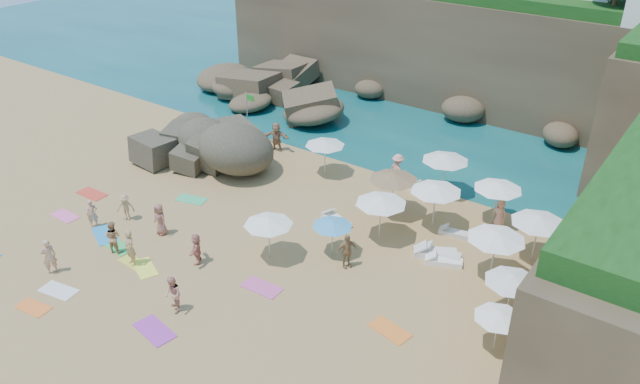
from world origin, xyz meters
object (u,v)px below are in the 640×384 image
Objects in this scene: lounger_0 at (440,254)px; person_stand_6 at (49,256)px; flag_pole at (248,111)px; person_stand_0 at (92,214)px; parasol_0 at (325,143)px; parasol_1 at (436,188)px; rock_outcrop at (201,162)px; person_stand_3 at (347,251)px; parasol_2 at (498,186)px; person_stand_5 at (276,137)px; person_stand_2 at (398,170)px; person_stand_4 at (500,213)px; person_stand_1 at (113,237)px.

lounger_0 is 18.29m from person_stand_6.
flag_pole is 12.78m from person_stand_0.
parasol_1 reaches higher than parasol_0.
rock_outcrop is 14.20m from person_stand_3.
parasol_2 is 1.24× the size of lounger_0.
person_stand_3 is 0.91× the size of person_stand_5.
person_stand_3 is at bearing -106.76° from parasol_1.
parasol_1 reaches higher than person_stand_2.
person_stand_5 is at bearing 83.90° from person_stand_3.
rock_outcrop is at bearing -150.65° from person_stand_4.
parasol_1 is at bearing 168.47° from person_stand_2.
parasol_2 reaches higher than person_stand_1.
lounger_0 is 1.05× the size of person_stand_5.
parasol_1 is 3.49m from lounger_0.
parasol_2 is 6.34m from person_stand_2.
person_stand_1 is at bearing 87.57° from person_stand_2.
person_stand_5 is at bearing 150.43° from lounger_0.
parasol_1 reaches higher than lounger_0.
person_stand_2 is (-3.80, 2.96, -1.31)m from parasol_1.
parasol_1 is 3.29m from parasol_2.
person_stand_6 reaches higher than person_stand_1.
person_stand_6 is at bearing 89.00° from person_stand_2.
parasol_2 reaches higher than person_stand_2.
person_stand_5 reaches higher than person_stand_3.
rock_outcrop is 3.87× the size of person_stand_5.
parasol_2 reaches higher than person_stand_4.
flag_pole reaches higher than person_stand_0.
person_stand_1 is 0.96× the size of person_stand_3.
lounger_0 is at bearing -163.34° from person_stand_1.
parasol_0 is 13.53m from person_stand_0.
parasol_0 reaches higher than lounger_0.
person_stand_2 is at bearing 173.96° from person_stand_6.
lounger_0 is 1.14× the size of person_stand_3.
flag_pole is at bearing 29.19° from person_stand_2.
person_stand_1 is 13.70m from person_stand_5.
person_stand_4 is at bearing 0.36° from person_stand_3.
person_stand_5 is at bearing 28.56° from person_stand_0.
person_stand_2 reaches higher than person_stand_6.
lounger_0 is 1.28× the size of person_stand_4.
person_stand_5 is (-15.29, 0.52, 0.18)m from person_stand_4.
person_stand_6 is (-1.00, -2.80, 0.05)m from person_stand_1.
parasol_0 is 0.91× the size of parasol_1.
parasol_1 is (15.28, 1.58, 2.29)m from rock_outcrop.
lounger_0 is (9.59, -3.94, -1.91)m from parasol_0.
parasol_2 is 1.30× the size of person_stand_5.
flag_pole is 1.80× the size of person_stand_2.
person_stand_3 is 0.99× the size of person_stand_6.
parasol_2 is at bearing 158.66° from person_stand_6.
parasol_2 reaches higher than parasol_0.
lounger_0 is 7.53m from person_stand_2.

